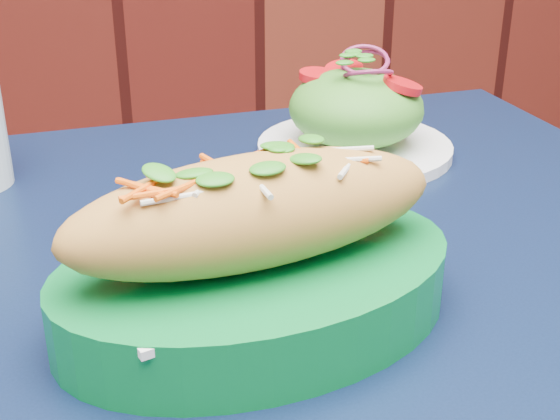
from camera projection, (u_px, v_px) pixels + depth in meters
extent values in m
cube|color=black|center=(303.00, 285.00, 0.62)|extent=(0.84, 0.84, 0.03)
cylinder|color=black|center=(436.00, 360.00, 1.16)|extent=(0.04, 0.04, 0.72)
cube|color=white|center=(256.00, 264.00, 0.53)|extent=(0.24, 0.18, 0.01)
ellipsoid|color=gold|center=(255.00, 211.00, 0.51)|extent=(0.28, 0.13, 0.07)
cylinder|color=white|center=(354.00, 148.00, 0.85)|extent=(0.21, 0.21, 0.01)
ellipsoid|color=#4C992D|center=(356.00, 108.00, 0.83)|extent=(0.14, 0.14, 0.08)
cylinder|color=red|center=(402.00, 81.00, 0.80)|extent=(0.04, 0.04, 0.01)
cylinder|color=red|center=(319.00, 71.00, 0.83)|extent=(0.04, 0.04, 0.01)
cylinder|color=red|center=(344.00, 66.00, 0.85)|extent=(0.04, 0.04, 0.01)
torus|color=#891D4F|center=(358.00, 67.00, 0.81)|extent=(0.05, 0.05, 0.00)
torus|color=#891D4F|center=(358.00, 63.00, 0.81)|extent=(0.05, 0.05, 0.00)
torus|color=#891D4F|center=(358.00, 59.00, 0.80)|extent=(0.05, 0.05, 0.00)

